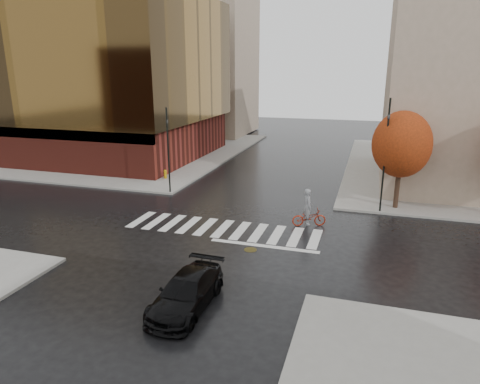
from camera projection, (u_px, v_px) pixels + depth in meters
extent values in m
plane|color=black|center=(220.00, 232.00, 25.13)|extent=(120.00, 120.00, 0.00)
cube|color=gray|center=(112.00, 149.00, 50.33)|extent=(30.00, 30.00, 0.15)
cube|color=silver|center=(223.00, 229.00, 25.59)|extent=(12.00, 3.00, 0.01)
cube|color=maroon|center=(88.00, 135.00, 47.29)|extent=(26.00, 18.00, 4.00)
cube|color=beige|center=(26.00, 132.00, 38.79)|extent=(26.00, 0.40, 1.00)
cube|color=olive|center=(80.00, 59.00, 45.05)|extent=(27.00, 19.00, 12.00)
cube|color=gray|center=(201.00, 61.00, 60.79)|extent=(14.00, 12.00, 20.00)
cylinder|color=black|center=(397.00, 187.00, 28.66)|extent=(0.32, 0.32, 2.80)
ellipsoid|color=#AB3510|center=(402.00, 144.00, 27.84)|extent=(3.80, 3.80, 4.37)
imported|color=black|center=(187.00, 292.00, 17.00)|extent=(1.94, 4.66, 1.34)
imported|color=maroon|center=(309.00, 217.00, 25.90)|extent=(2.16, 1.38, 1.07)
imported|color=gray|center=(308.00, 206.00, 25.74)|extent=(0.77, 0.93, 2.18)
cylinder|color=black|center=(168.00, 151.00, 31.77)|extent=(0.12, 0.12, 6.36)
imported|color=black|center=(167.00, 120.00, 31.13)|extent=(0.20, 0.18, 0.80)
cylinder|color=black|center=(385.00, 156.00, 27.30)|extent=(0.12, 0.12, 7.34)
imported|color=black|center=(389.00, 114.00, 26.56)|extent=(0.20, 0.22, 0.92)
cylinder|color=#BD8C0B|center=(165.00, 175.00, 36.61)|extent=(0.25, 0.25, 0.62)
sphere|color=#BD8C0B|center=(165.00, 171.00, 36.52)|extent=(0.27, 0.27, 0.27)
cylinder|color=#493F1A|center=(250.00, 250.00, 22.61)|extent=(0.80, 0.80, 0.01)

